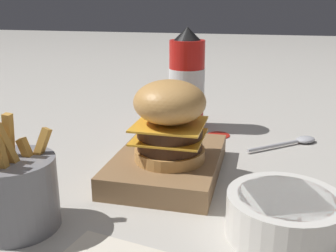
% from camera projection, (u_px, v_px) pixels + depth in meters
% --- Properties ---
extents(ground_plane, '(6.00, 6.00, 0.00)m').
position_uv_depth(ground_plane, '(213.00, 164.00, 0.72)').
color(ground_plane, '#B7B2A8').
extents(serving_board, '(0.25, 0.17, 0.04)m').
position_uv_depth(serving_board, '(168.00, 164.00, 0.67)').
color(serving_board, olive).
rests_on(serving_board, ground_plane).
extents(burger, '(0.11, 0.11, 0.13)m').
position_uv_depth(burger, '(170.00, 120.00, 0.62)').
color(burger, tan).
rests_on(burger, serving_board).
extents(ketchup_bottle, '(0.08, 0.08, 0.23)m').
position_uv_depth(ketchup_bottle, '(187.00, 83.00, 0.90)').
color(ketchup_bottle, red).
rests_on(ketchup_bottle, ground_plane).
extents(fries_basket, '(0.11, 0.11, 0.15)m').
position_uv_depth(fries_basket, '(16.00, 192.00, 0.50)').
color(fries_basket, slate).
rests_on(fries_basket, ground_plane).
extents(side_bowl, '(0.15, 0.15, 0.06)m').
position_uv_depth(side_bowl, '(284.00, 215.00, 0.49)').
color(side_bowl, silver).
rests_on(side_bowl, ground_plane).
extents(spoon, '(0.12, 0.14, 0.01)m').
position_uv_depth(spoon, '(297.00, 141.00, 0.82)').
color(spoon, '#B2B2B7').
rests_on(spoon, ground_plane).
extents(ketchup_puddle, '(0.05, 0.05, 0.00)m').
position_uv_depth(ketchup_puddle, '(218.00, 135.00, 0.87)').
color(ketchup_puddle, '#B21E14').
rests_on(ketchup_puddle, ground_plane).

